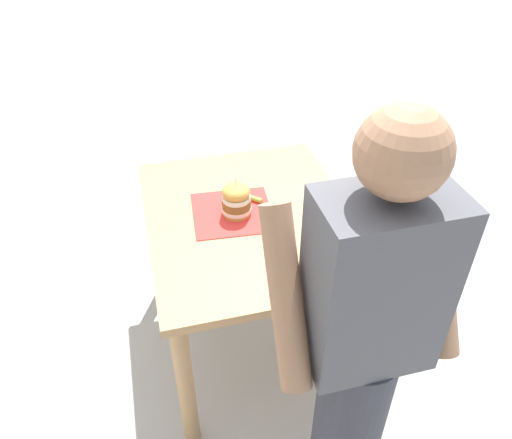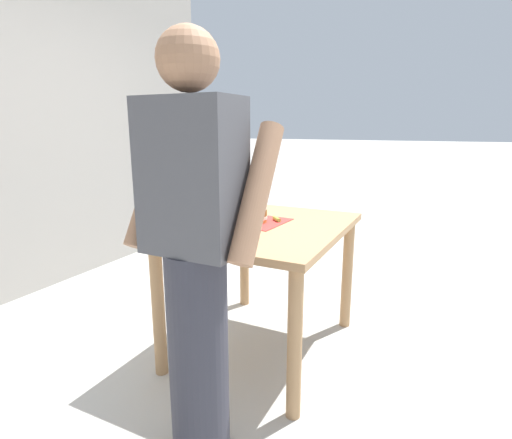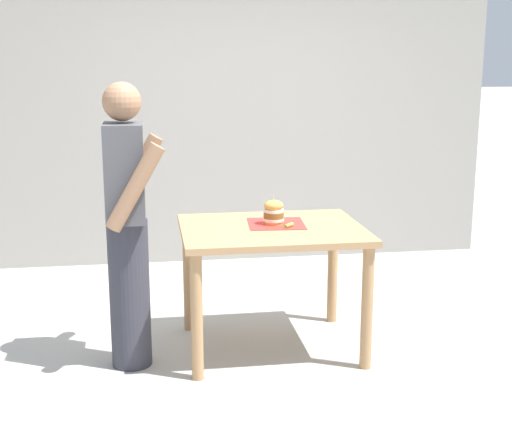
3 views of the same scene
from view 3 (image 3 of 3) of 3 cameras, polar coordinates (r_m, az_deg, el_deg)
The scene contains 6 objects.
ground_plane at distance 4.66m, azimuth 1.23°, elevation -10.14°, with size 80.00×80.00×0.00m, color #ADAAA3.
patio_table at distance 4.45m, azimuth 1.27°, elevation -2.16°, with size 0.91×1.13×0.80m.
serving_paper at distance 4.49m, azimuth 1.62°, elevation -0.33°, with size 0.35×0.35×0.00m, color red.
sandwich at distance 4.46m, azimuth 1.42°, elevation 0.59°, with size 0.13×0.13×0.19m.
pickle_spear at distance 4.39m, azimuth 2.64°, elevation -0.47°, with size 0.02×0.02×0.08m, color #8EA83D.
diner_across_table at distance 4.21m, azimuth -10.24°, elevation -0.21°, with size 0.55×0.35×1.69m.
Camera 3 is at (-4.23, 0.75, 1.82)m, focal length 50.00 mm.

